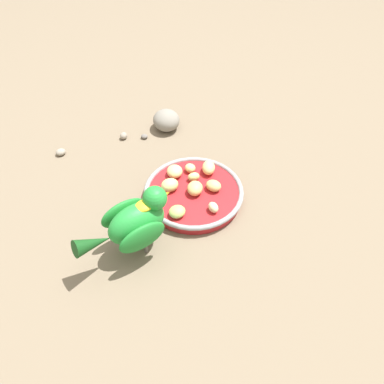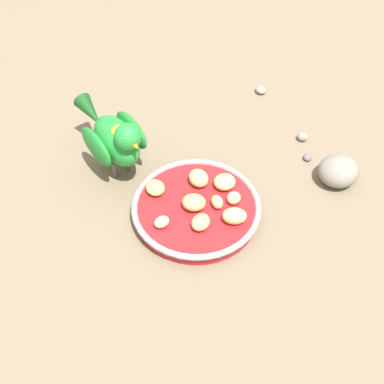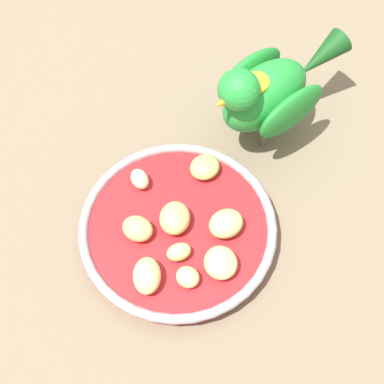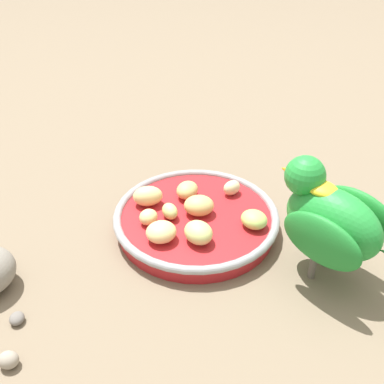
% 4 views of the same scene
% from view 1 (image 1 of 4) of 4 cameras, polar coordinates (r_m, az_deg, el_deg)
% --- Properties ---
extents(ground_plane, '(4.00, 4.00, 0.00)m').
position_cam_1_polar(ground_plane, '(0.89, 2.16, 0.23)').
color(ground_plane, '#756651').
extents(feeding_bowl, '(0.21, 0.21, 0.03)m').
position_cam_1_polar(feeding_bowl, '(0.87, 0.24, -0.19)').
color(feeding_bowl, '#AD1E23').
rests_on(feeding_bowl, ground_plane).
extents(apple_piece_0, '(0.04, 0.04, 0.02)m').
position_cam_1_polar(apple_piece_0, '(0.89, -2.48, 2.95)').
color(apple_piece_0, '#E5C67F').
rests_on(apple_piece_0, feeding_bowl).
extents(apple_piece_1, '(0.03, 0.03, 0.02)m').
position_cam_1_polar(apple_piece_1, '(0.90, -0.26, 3.41)').
color(apple_piece_1, '#E5C67F').
rests_on(apple_piece_1, feeding_bowl).
extents(apple_piece_2, '(0.04, 0.04, 0.03)m').
position_cam_1_polar(apple_piece_2, '(0.85, 0.42, 0.53)').
color(apple_piece_2, tan).
rests_on(apple_piece_2, feeding_bowl).
extents(apple_piece_3, '(0.03, 0.03, 0.02)m').
position_cam_1_polar(apple_piece_3, '(0.88, 0.24, 2.18)').
color(apple_piece_3, '#C6D17A').
rests_on(apple_piece_3, feeding_bowl).
extents(apple_piece_4, '(0.03, 0.03, 0.02)m').
position_cam_1_polar(apple_piece_4, '(0.82, 3.04, -2.19)').
color(apple_piece_4, beige).
rests_on(apple_piece_4, feeding_bowl).
extents(apple_piece_5, '(0.05, 0.05, 0.03)m').
position_cam_1_polar(apple_piece_5, '(0.86, -3.18, 1.01)').
color(apple_piece_5, '#C6D17A').
rests_on(apple_piece_5, feeding_bowl).
extents(apple_piece_6, '(0.05, 0.05, 0.02)m').
position_cam_1_polar(apple_piece_6, '(0.81, -2.13, -2.80)').
color(apple_piece_6, '#B2CC66').
rests_on(apple_piece_6, feeding_bowl).
extents(apple_piece_7, '(0.04, 0.03, 0.03)m').
position_cam_1_polar(apple_piece_7, '(0.90, 2.16, 3.48)').
color(apple_piece_7, '#E5C67F').
rests_on(apple_piece_7, feeding_bowl).
extents(apple_piece_8, '(0.04, 0.04, 0.02)m').
position_cam_1_polar(apple_piece_8, '(0.86, 3.07, 0.90)').
color(apple_piece_8, tan).
rests_on(apple_piece_8, feeding_bowl).
extents(parrot, '(0.15, 0.17, 0.14)m').
position_cam_1_polar(parrot, '(0.74, -8.14, -4.26)').
color(parrot, '#59544C').
rests_on(parrot, ground_plane).
extents(rock_large, '(0.09, 0.09, 0.05)m').
position_cam_1_polar(rock_large, '(1.05, -3.66, 10.13)').
color(rock_large, gray).
rests_on(rock_large, ground_plane).
extents(pebble_0, '(0.02, 0.02, 0.02)m').
position_cam_1_polar(pebble_0, '(1.04, -9.67, 7.87)').
color(pebble_0, gray).
rests_on(pebble_0, ground_plane).
extents(pebble_1, '(0.02, 0.02, 0.01)m').
position_cam_1_polar(pebble_1, '(1.03, -6.78, 7.84)').
color(pebble_1, slate).
rests_on(pebble_1, ground_plane).
extents(pebble_2, '(0.03, 0.03, 0.01)m').
position_cam_1_polar(pebble_2, '(1.03, -18.13, 5.41)').
color(pebble_2, gray).
rests_on(pebble_2, ground_plane).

